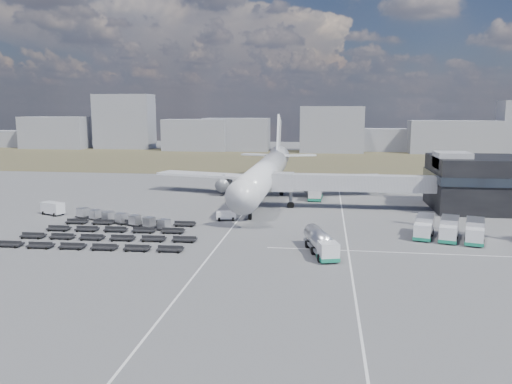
# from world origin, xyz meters

# --- Properties ---
(ground) EXTENTS (420.00, 420.00, 0.00)m
(ground) POSITION_xyz_m (0.00, 0.00, 0.00)
(ground) COLOR #565659
(ground) RESTS_ON ground
(grass_strip) EXTENTS (420.00, 90.00, 0.01)m
(grass_strip) POSITION_xyz_m (0.00, 110.00, 0.01)
(grass_strip) COLOR #444029
(grass_strip) RESTS_ON ground
(lane_markings) EXTENTS (47.12, 110.00, 0.01)m
(lane_markings) POSITION_xyz_m (9.77, 3.00, 0.01)
(lane_markings) COLOR silver
(lane_markings) RESTS_ON ground
(jet_bridge) EXTENTS (30.30, 3.80, 7.05)m
(jet_bridge) POSITION_xyz_m (15.90, 20.42, 5.05)
(jet_bridge) COLOR #939399
(jet_bridge) RESTS_ON ground
(airliner) EXTENTS (51.59, 64.53, 17.62)m
(airliner) POSITION_xyz_m (0.00, 32.38, 5.29)
(airliner) COLOR silver
(airliner) RESTS_ON ground
(skyline) EXTENTS (319.20, 22.89, 25.44)m
(skyline) POSITION_xyz_m (3.15, 149.65, 8.97)
(skyline) COLOR gray
(skyline) RESTS_ON ground
(fuel_tanker) EXTENTS (4.94, 9.89, 3.10)m
(fuel_tanker) POSITION_xyz_m (12.31, -10.05, 1.55)
(fuel_tanker) COLOR silver
(fuel_tanker) RESTS_ON ground
(pushback_tug) EXTENTS (3.67, 2.52, 1.50)m
(pushback_tug) POSITION_xyz_m (-4.00, 8.00, 0.75)
(pushback_tug) COLOR silver
(pushback_tug) RESTS_ON ground
(utility_van) EXTENTS (4.73, 3.44, 2.30)m
(utility_van) POSITION_xyz_m (-35.82, 7.88, 1.15)
(utility_van) COLOR silver
(utility_van) RESTS_ON ground
(catering_truck) EXTENTS (2.98, 6.72, 3.04)m
(catering_truck) POSITION_xyz_m (10.75, 29.77, 1.55)
(catering_truck) COLOR silver
(catering_truck) RESTS_ON ground
(service_trucks_near) EXTENTS (10.96, 9.38, 2.86)m
(service_trucks_near) POSITION_xyz_m (30.84, 0.06, 1.55)
(service_trucks_near) COLOR silver
(service_trucks_near) RESTS_ON ground
(uld_row) EXTENTS (19.77, 8.94, 1.60)m
(uld_row) POSITION_xyz_m (-20.71, 2.76, 0.96)
(uld_row) COLOR black
(uld_row) RESTS_ON ground
(baggage_dollies) EXTENTS (27.72, 17.12, 0.82)m
(baggage_dollies) POSITION_xyz_m (-19.41, -5.23, 0.41)
(baggage_dollies) COLOR black
(baggage_dollies) RESTS_ON ground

